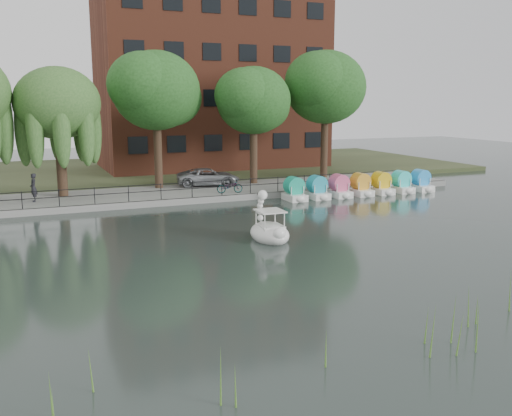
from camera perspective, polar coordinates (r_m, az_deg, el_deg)
ground_plane at (r=24.35m, az=2.58°, el=-4.73°), size 120.00×120.00×0.00m
promenade at (r=39.03m, az=-7.55°, el=1.42°), size 40.00×6.00×0.40m
kerb at (r=36.23m, az=-6.30°, el=0.72°), size 40.00×0.25×0.40m
land_strip at (r=52.54m, az=-11.62°, el=3.69°), size 60.00×22.00×0.36m
railing at (r=36.27m, az=-6.42°, el=2.24°), size 32.00×0.05×1.00m
apartment_building at (r=53.99m, az=-4.49°, el=13.83°), size 20.00×10.07×18.00m
willow_mid at (r=38.25m, az=-19.24°, el=9.83°), size 5.32×5.32×8.15m
broadleaf_center at (r=40.21m, az=-9.97°, el=11.45°), size 6.00×6.00×9.25m
broadleaf_right at (r=41.89m, az=-0.25°, el=10.65°), size 5.40×5.40×8.32m
broadleaf_far at (r=45.66m, az=6.97°, el=11.86°), size 6.30×6.30×9.71m
minivan at (r=41.12m, az=-4.80°, el=3.25°), size 3.36×5.53×1.43m
bicycle at (r=37.76m, az=-2.65°, el=2.26°), size 0.88×1.80×1.00m
pedestrian at (r=36.97m, az=-21.38°, el=2.10°), size 0.53×0.75×1.98m
swan_boat at (r=26.86m, az=1.32°, el=-2.16°), size 1.73×2.78×2.24m
pedal_boat_row at (r=39.86m, az=10.43°, el=2.12°), size 11.35×1.70×1.40m
reed_bank at (r=17.83m, az=22.13°, el=-9.43°), size 24.00×2.40×1.20m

